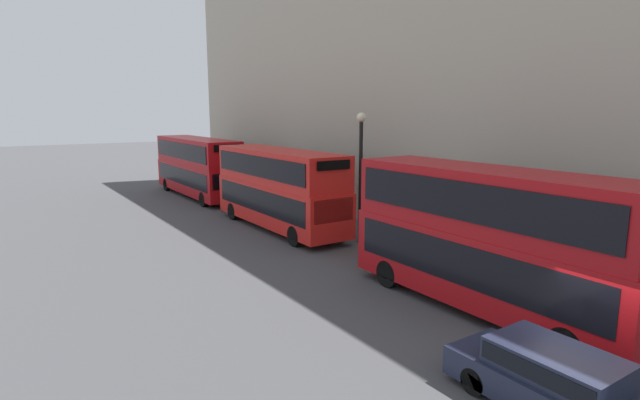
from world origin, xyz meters
name	(u,v)px	position (x,y,z in m)	size (l,w,h in m)	color
ground_plane	(588,384)	(0.00, 0.00, 0.00)	(200.00, 200.00, 0.00)	#424244
bus_leading	(489,235)	(1.60, 4.25, 2.53)	(2.59, 10.00, 4.60)	#A80F14
bus_second_in_queue	(279,186)	(1.60, 17.85, 2.38)	(2.59, 10.32, 4.31)	red
bus_third_in_queue	(197,165)	(1.60, 30.33, 2.40)	(2.59, 11.38, 4.36)	#A80F14
car_dark_sedan	(557,382)	(-1.80, -0.24, 0.77)	(1.79, 4.78, 1.46)	#1E2338
street_lamp	(361,163)	(3.51, 13.20, 3.90)	(0.44, 0.44, 6.28)	black
pedestrian	(493,267)	(3.68, 5.56, 0.76)	(0.36, 0.36, 1.64)	maroon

